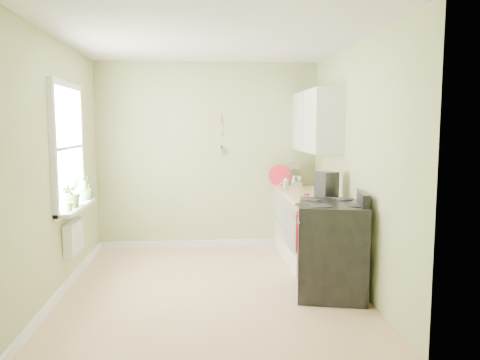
{
  "coord_description": "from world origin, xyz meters",
  "views": [
    {
      "loc": [
        -0.11,
        -5.03,
        1.79
      ],
      "look_at": [
        0.36,
        0.55,
        1.14
      ],
      "focal_mm": 35.0,
      "sensor_mm": 36.0,
      "label": 1
    }
  ],
  "objects": [
    {
      "name": "stove",
      "position": [
        1.28,
        -0.28,
        0.5
      ],
      "size": [
        0.87,
        0.94,
        1.11
      ],
      "color": "black",
      "rests_on": "floor"
    },
    {
      "name": "stand_mixer",
      "position": [
        1.28,
        1.74,
        1.08
      ],
      "size": [
        0.24,
        0.34,
        0.39
      ],
      "color": "#B2B2B7",
      "rests_on": "countertop"
    },
    {
      "name": "radiator",
      "position": [
        -1.54,
        0.25,
        0.55
      ],
      "size": [
        0.12,
        0.5,
        0.35
      ],
      "primitive_type": "cube",
      "color": "white",
      "rests_on": "wall_left"
    },
    {
      "name": "countertop",
      "position": [
        1.29,
        1.0,
        0.89
      ],
      "size": [
        0.64,
        1.6,
        0.04
      ],
      "primitive_type": "cube",
      "color": "beige",
      "rests_on": "base_cabinets"
    },
    {
      "name": "kettle",
      "position": [
        1.05,
        1.22,
        1.0
      ],
      "size": [
        0.17,
        0.1,
        0.17
      ],
      "color": "silver",
      "rests_on": "countertop"
    },
    {
      "name": "ceiling",
      "position": [
        0.0,
        0.0,
        2.71
      ],
      "size": [
        3.2,
        3.6,
        0.02
      ],
      "primitive_type": "cube",
      "color": "white",
      "rests_on": "wall_back"
    },
    {
      "name": "wall_left",
      "position": [
        -1.61,
        0.0,
        1.35
      ],
      "size": [
        0.02,
        3.6,
        2.7
      ],
      "primitive_type": "cube",
      "color": "#B4BB80",
      "rests_on": "floor"
    },
    {
      "name": "plant_b",
      "position": [
        -1.5,
        0.18,
        1.07
      ],
      "size": [
        0.18,
        0.21,
        0.33
      ],
      "primitive_type": "imported",
      "rotation": [
        0.0,
        0.0,
        1.78
      ],
      "color": "#38622B",
      "rests_on": "window_sill"
    },
    {
      "name": "coffee_maker",
      "position": [
        1.36,
        0.3,
        1.07
      ],
      "size": [
        0.26,
        0.28,
        0.35
      ],
      "color": "black",
      "rests_on": "countertop"
    },
    {
      "name": "jar",
      "position": [
        1.15,
        0.4,
        0.95
      ],
      "size": [
        0.07,
        0.07,
        0.07
      ],
      "color": "tan",
      "rests_on": "countertop"
    },
    {
      "name": "base_cabinets",
      "position": [
        1.3,
        1.0,
        0.43
      ],
      "size": [
        0.6,
        1.6,
        0.87
      ],
      "primitive_type": "cube",
      "color": "white",
      "rests_on": "floor"
    },
    {
      "name": "floor",
      "position": [
        0.0,
        0.0,
        -0.01
      ],
      "size": [
        3.2,
        3.6,
        0.02
      ],
      "primitive_type": "cube",
      "color": "tan",
      "rests_on": "ground"
    },
    {
      "name": "red_tray",
      "position": [
        1.05,
        1.72,
        1.07
      ],
      "size": [
        0.31,
        0.15,
        0.31
      ],
      "primitive_type": "cylinder",
      "rotation": [
        1.45,
        0.0,
        -0.31
      ],
      "color": "#B2162B",
      "rests_on": "countertop"
    },
    {
      "name": "wall_utensils",
      "position": [
        0.2,
        1.78,
        1.56
      ],
      "size": [
        0.02,
        0.14,
        0.58
      ],
      "color": "beige",
      "rests_on": "wall_back"
    },
    {
      "name": "plant_c",
      "position": [
        -1.5,
        0.73,
        1.05
      ],
      "size": [
        0.22,
        0.22,
        0.31
      ],
      "primitive_type": "imported",
      "rotation": [
        0.0,
        0.0,
        4.36
      ],
      "color": "#38622B",
      "rests_on": "window_sill"
    },
    {
      "name": "plant_a",
      "position": [
        -1.5,
        -0.04,
        1.04
      ],
      "size": [
        0.18,
        0.16,
        0.28
      ],
      "primitive_type": "imported",
      "rotation": [
        0.0,
        0.0,
        0.45
      ],
      "color": "#38622B",
      "rests_on": "window_sill"
    },
    {
      "name": "wall_right",
      "position": [
        1.61,
        0.0,
        1.35
      ],
      "size": [
        0.02,
        3.6,
        2.7
      ],
      "primitive_type": "cube",
      "color": "#B4BB80",
      "rests_on": "floor"
    },
    {
      "name": "window_sill",
      "position": [
        -1.51,
        0.3,
        0.88
      ],
      "size": [
        0.18,
        1.14,
        0.04
      ],
      "primitive_type": "cube",
      "color": "white",
      "rests_on": "wall_left"
    },
    {
      "name": "upper_cabinets",
      "position": [
        1.43,
        1.1,
        1.85
      ],
      "size": [
        0.35,
        1.4,
        0.8
      ],
      "primitive_type": "cube",
      "color": "white",
      "rests_on": "wall_right"
    },
    {
      "name": "wall_back",
      "position": [
        0.0,
        1.81,
        1.35
      ],
      "size": [
        3.2,
        0.02,
        2.7
      ],
      "primitive_type": "cube",
      "color": "#B4BB80",
      "rests_on": "floor"
    },
    {
      "name": "window",
      "position": [
        -1.58,
        0.3,
        1.55
      ],
      "size": [
        0.06,
        1.14,
        1.44
      ],
      "color": "white",
      "rests_on": "wall_left"
    }
  ]
}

